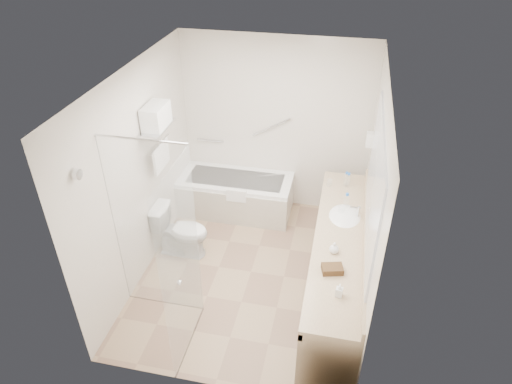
% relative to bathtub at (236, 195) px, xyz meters
% --- Properties ---
extents(floor, '(3.20, 3.20, 0.00)m').
position_rel_bathtub_xyz_m(floor, '(0.50, -1.24, -0.28)').
color(floor, tan).
rests_on(floor, ground).
extents(ceiling, '(2.60, 3.20, 0.10)m').
position_rel_bathtub_xyz_m(ceiling, '(0.50, -1.24, 2.22)').
color(ceiling, silver).
rests_on(ceiling, wall_back).
extents(wall_back, '(2.60, 0.10, 2.50)m').
position_rel_bathtub_xyz_m(wall_back, '(0.50, 0.36, 0.97)').
color(wall_back, beige).
rests_on(wall_back, ground).
extents(wall_front, '(2.60, 0.10, 2.50)m').
position_rel_bathtub_xyz_m(wall_front, '(0.50, -2.84, 0.97)').
color(wall_front, beige).
rests_on(wall_front, ground).
extents(wall_left, '(0.10, 3.20, 2.50)m').
position_rel_bathtub_xyz_m(wall_left, '(-0.80, -1.24, 0.97)').
color(wall_left, beige).
rests_on(wall_left, ground).
extents(wall_right, '(0.10, 3.20, 2.50)m').
position_rel_bathtub_xyz_m(wall_right, '(1.80, -1.24, 0.97)').
color(wall_right, beige).
rests_on(wall_right, ground).
extents(bathtub, '(1.60, 0.73, 0.59)m').
position_rel_bathtub_xyz_m(bathtub, '(0.00, 0.00, 0.00)').
color(bathtub, white).
rests_on(bathtub, floor).
extents(grab_bar_short, '(0.40, 0.03, 0.03)m').
position_rel_bathtub_xyz_m(grab_bar_short, '(-0.45, 0.32, 0.67)').
color(grab_bar_short, silver).
rests_on(grab_bar_short, wall_back).
extents(grab_bar_long, '(0.53, 0.03, 0.33)m').
position_rel_bathtub_xyz_m(grab_bar_long, '(0.45, 0.32, 0.97)').
color(grab_bar_long, silver).
rests_on(grab_bar_long, wall_back).
extents(shower_enclosure, '(0.96, 0.91, 2.11)m').
position_rel_bathtub_xyz_m(shower_enclosure, '(-0.13, -2.16, 0.79)').
color(shower_enclosure, silver).
rests_on(shower_enclosure, floor).
extents(towel_shelf, '(0.24, 0.55, 0.81)m').
position_rel_bathtub_xyz_m(towel_shelf, '(-0.67, -0.89, 1.48)').
color(towel_shelf, silver).
rests_on(towel_shelf, wall_left).
extents(vanity_counter, '(0.55, 2.70, 0.95)m').
position_rel_bathtub_xyz_m(vanity_counter, '(1.52, -1.39, 0.36)').
color(vanity_counter, tan).
rests_on(vanity_counter, floor).
extents(sink, '(0.40, 0.52, 0.14)m').
position_rel_bathtub_xyz_m(sink, '(1.55, -0.99, 0.54)').
color(sink, white).
rests_on(sink, vanity_counter).
extents(faucet, '(0.03, 0.03, 0.14)m').
position_rel_bathtub_xyz_m(faucet, '(1.70, -0.99, 0.65)').
color(faucet, silver).
rests_on(faucet, vanity_counter).
extents(mirror, '(0.02, 2.00, 1.20)m').
position_rel_bathtub_xyz_m(mirror, '(1.79, -1.39, 1.27)').
color(mirror, '#B7BBC4').
rests_on(mirror, wall_right).
extents(hairdryer_unit, '(0.08, 0.10, 0.18)m').
position_rel_bathtub_xyz_m(hairdryer_unit, '(1.75, -0.19, 1.17)').
color(hairdryer_unit, silver).
rests_on(hairdryer_unit, wall_right).
extents(toilet, '(0.70, 0.40, 0.68)m').
position_rel_bathtub_xyz_m(toilet, '(-0.45, -1.05, 0.07)').
color(toilet, white).
rests_on(toilet, floor).
extents(amenity_basket, '(0.23, 0.18, 0.07)m').
position_rel_bathtub_xyz_m(amenity_basket, '(1.48, -1.95, 0.61)').
color(amenity_basket, '#4D331B').
rests_on(amenity_basket, vanity_counter).
extents(soap_bottle_a, '(0.08, 0.15, 0.06)m').
position_rel_bathtub_xyz_m(soap_bottle_a, '(1.56, -2.25, 0.61)').
color(soap_bottle_a, silver).
rests_on(soap_bottle_a, vanity_counter).
extents(soap_bottle_b, '(0.12, 0.14, 0.10)m').
position_rel_bathtub_xyz_m(soap_bottle_b, '(1.47, -1.66, 0.62)').
color(soap_bottle_b, silver).
rests_on(soap_bottle_b, vanity_counter).
extents(water_bottle_left, '(0.07, 0.07, 0.22)m').
position_rel_bathtub_xyz_m(water_bottle_left, '(1.56, -0.85, 0.67)').
color(water_bottle_left, silver).
rests_on(water_bottle_left, vanity_counter).
extents(water_bottle_mid, '(0.06, 0.06, 0.20)m').
position_rel_bathtub_xyz_m(water_bottle_mid, '(1.56, -0.36, 0.67)').
color(water_bottle_mid, silver).
rests_on(water_bottle_mid, vanity_counter).
extents(water_bottle_right, '(0.06, 0.06, 0.19)m').
position_rel_bathtub_xyz_m(water_bottle_right, '(1.53, -0.33, 0.66)').
color(water_bottle_right, silver).
rests_on(water_bottle_right, vanity_counter).
extents(drinking_glass_near, '(0.08, 0.08, 0.10)m').
position_rel_bathtub_xyz_m(drinking_glass_near, '(1.51, -0.96, 0.62)').
color(drinking_glass_near, silver).
rests_on(drinking_glass_near, vanity_counter).
extents(drinking_glass_far, '(0.08, 0.08, 0.09)m').
position_rel_bathtub_xyz_m(drinking_glass_far, '(1.33, -0.38, 0.62)').
color(drinking_glass_far, silver).
rests_on(drinking_glass_far, vanity_counter).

